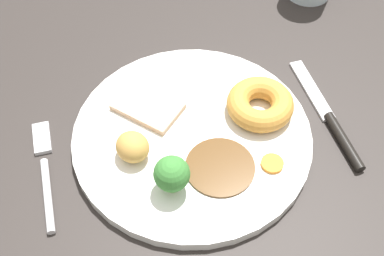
# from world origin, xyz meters

# --- Properties ---
(dining_table) EXTENTS (1.20, 0.84, 0.04)m
(dining_table) POSITION_xyz_m (0.00, 0.00, 0.02)
(dining_table) COLOR #2B2623
(dining_table) RESTS_ON ground
(dinner_plate) EXTENTS (0.29, 0.29, 0.01)m
(dinner_plate) POSITION_xyz_m (-0.01, 0.02, 0.04)
(dinner_plate) COLOR white
(dinner_plate) RESTS_ON dining_table
(gravy_pool) EXTENTS (0.08, 0.08, 0.00)m
(gravy_pool) POSITION_xyz_m (0.01, -0.04, 0.05)
(gravy_pool) COLOR #563819
(gravy_pool) RESTS_ON dinner_plate
(meat_slice_main) EXTENTS (0.09, 0.09, 0.01)m
(meat_slice_main) POSITION_xyz_m (-0.05, 0.07, 0.05)
(meat_slice_main) COLOR tan
(meat_slice_main) RESTS_ON dinner_plate
(yorkshire_pudding) EXTENTS (0.08, 0.08, 0.03)m
(yorkshire_pudding) POSITION_xyz_m (0.08, 0.03, 0.06)
(yorkshire_pudding) COLOR #C68938
(yorkshire_pudding) RESTS_ON dinner_plate
(roast_potato_left) EXTENTS (0.05, 0.05, 0.03)m
(roast_potato_left) POSITION_xyz_m (-0.08, 0.01, 0.07)
(roast_potato_left) COLOR #BC8C42
(roast_potato_left) RESTS_ON dinner_plate
(carrot_coin_front) EXTENTS (0.03, 0.03, 0.00)m
(carrot_coin_front) POSITION_xyz_m (0.07, -0.05, 0.05)
(carrot_coin_front) COLOR orange
(carrot_coin_front) RESTS_ON dinner_plate
(broccoli_floret) EXTENTS (0.04, 0.04, 0.05)m
(broccoli_floret) POSITION_xyz_m (-0.05, -0.05, 0.08)
(broccoli_floret) COLOR #8CB766
(broccoli_floret) RESTS_ON dinner_plate
(fork) EXTENTS (0.02, 0.15, 0.01)m
(fork) POSITION_xyz_m (-0.18, 0.03, 0.04)
(fork) COLOR silver
(fork) RESTS_ON dining_table
(knife) EXTENTS (0.02, 0.19, 0.01)m
(knife) POSITION_xyz_m (0.17, -0.01, 0.04)
(knife) COLOR black
(knife) RESTS_ON dining_table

